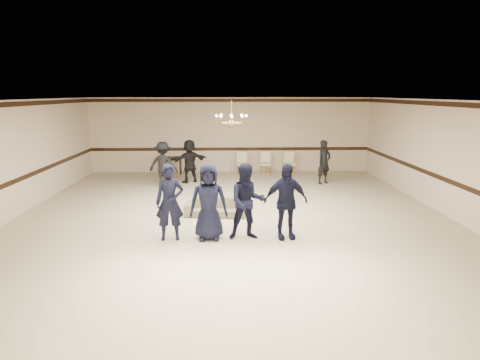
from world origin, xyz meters
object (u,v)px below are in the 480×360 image
object	(u,v)px
banquet_chair_right	(289,163)
boy_b	(209,202)
boy_c	(247,202)
console_table	(171,166)
chandelier	(231,111)
boy_a	(170,202)
settee	(216,207)
adult_left	(163,164)
banquet_chair_mid	(266,164)
banquet_chair_left	(242,164)
adult_mid	(190,161)
adult_right	(324,162)
boy_d	(286,201)

from	to	relation	value
banquet_chair_right	boy_b	bearing A→B (deg)	-110.55
boy_c	console_table	xyz separation A→B (m)	(-2.84, 7.98, -0.52)
chandelier	boy_a	world-z (taller)	chandelier
chandelier	boy_b	size ratio (longest dim) A/B	0.52
settee	adult_left	distance (m)	4.30
banquet_chair_mid	settee	bearing A→B (deg)	-104.68
adult_left	banquet_chair_left	xyz separation A→B (m)	(2.96, 2.12, -0.35)
settee	console_table	distance (m)	6.41
boy_b	adult_mid	distance (m)	6.45
adult_right	banquet_chair_right	distance (m)	2.12
boy_b	boy_d	distance (m)	1.80
settee	banquet_chair_left	world-z (taller)	banquet_chair_left
console_table	adult_left	bearing A→B (deg)	-86.35
boy_b	banquet_chair_mid	size ratio (longest dim) A/B	1.89
chandelier	settee	distance (m)	2.74
banquet_chair_left	banquet_chair_right	world-z (taller)	same
boy_c	adult_mid	xyz separation A→B (m)	(-1.91, 6.37, -0.07)
banquet_chair_left	console_table	xyz separation A→B (m)	(-3.00, 0.20, -0.10)
boy_c	boy_d	distance (m)	0.90
settee	banquet_chair_right	xyz separation A→B (m)	(2.95, 5.88, 0.23)
adult_right	banquet_chair_mid	world-z (taller)	adult_right
boy_b	boy_d	xyz separation A→B (m)	(1.80, 0.00, 0.00)
boy_c	banquet_chair_left	world-z (taller)	boy_c
banquet_chair_mid	banquet_chair_right	distance (m)	1.00
boy_d	banquet_chair_left	xyz separation A→B (m)	(-0.74, 7.78, -0.42)
chandelier	adult_left	size ratio (longest dim) A/B	0.57
adult_mid	banquet_chair_left	xyz separation A→B (m)	(2.06, 1.42, -0.35)
banquet_chair_mid	adult_right	bearing A→B (deg)	-38.06
adult_mid	banquet_chair_mid	world-z (taller)	adult_mid
banquet_chair_left	banquet_chair_mid	distance (m)	1.00
boy_a	adult_mid	world-z (taller)	boy_a
boy_d	banquet_chair_mid	distance (m)	7.80
adult_left	banquet_chair_left	bearing A→B (deg)	-135.14
boy_a	banquet_chair_right	bearing A→B (deg)	57.55
boy_c	chandelier	bearing A→B (deg)	92.36
chandelier	adult_right	xyz separation A→B (m)	(3.52, 3.44, -2.05)
banquet_chair_mid	boy_c	bearing A→B (deg)	-94.76
boy_d	console_table	xyz separation A→B (m)	(-3.74, 7.98, -0.52)
adult_left	chandelier	bearing A→B (deg)	137.62
chandelier	banquet_chair_left	distance (m)	5.80
settee	banquet_chair_left	xyz separation A→B (m)	(0.95, 5.88, 0.23)
adult_mid	console_table	world-z (taller)	adult_mid
adult_right	boy_a	bearing A→B (deg)	-162.37
boy_c	banquet_chair_mid	bearing A→B (deg)	76.43
chandelier	banquet_chair_mid	distance (m)	5.96
boy_c	banquet_chair_right	bearing A→B (deg)	69.40
settee	banquet_chair_left	bearing A→B (deg)	87.42
chandelier	console_table	world-z (taller)	chandelier
chandelier	boy_c	xyz separation A→B (m)	(0.33, -2.53, -1.98)
boy_c	boy_b	bearing A→B (deg)	174.89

